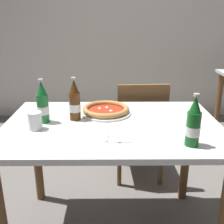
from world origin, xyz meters
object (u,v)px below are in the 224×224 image
Objects in this scene: beer_bottle_center at (193,124)px; beer_bottle_right at (75,102)px; pizza_margherita_near at (106,110)px; beer_bottle_left at (43,104)px; chair_behind_table at (140,126)px; dining_table_main at (112,142)px; napkin_with_cutlery at (112,135)px; paper_cup at (35,121)px.

beer_bottle_center is 0.67m from beer_bottle_right.
pizza_margherita_near is 0.38m from beer_bottle_left.
pizza_margherita_near is at bearing 29.90° from beer_bottle_right.
chair_behind_table reaches higher than pizza_margherita_near.
dining_table_main is 0.44m from beer_bottle_left.
napkin_with_cutlery is 0.41m from paper_cup.
beer_bottle_center and beer_bottle_right have the same top height.
paper_cup is (-0.19, -0.14, -0.06)m from beer_bottle_right.
pizza_margherita_near is at bearing 56.44° from chair_behind_table.
beer_bottle_center is at bearing -21.61° from beer_bottle_left.
pizza_margherita_near is 0.60m from beer_bottle_center.
napkin_with_cutlery is (0.04, -0.32, -0.02)m from pizza_margherita_near.
chair_behind_table is 3.44× the size of beer_bottle_right.
paper_cup reaches higher than napkin_with_cutlery.
beer_bottle_left reaches higher than dining_table_main.
paper_cup is at bearing 165.85° from beer_bottle_center.
napkin_with_cutlery is at bearing -90.63° from dining_table_main.
beer_bottle_right is (0.17, 0.04, 0.00)m from beer_bottle_left.
beer_bottle_center is (0.36, -0.27, 0.22)m from dining_table_main.
dining_table_main is 4.86× the size of beer_bottle_left.
pizza_margherita_near is 1.25× the size of beer_bottle_center.
pizza_margherita_near is (-0.04, 0.17, 0.14)m from dining_table_main.
beer_bottle_left is 0.44m from napkin_with_cutlery.
beer_bottle_center is at bearing 96.19° from chair_behind_table.
chair_behind_table is 0.79m from beer_bottle_right.
napkin_with_cutlery is at bearing -11.46° from paper_cup.
chair_behind_table is 3.44× the size of beer_bottle_left.
paper_cup is at bearing -146.58° from pizza_margherita_near.
chair_behind_table is at bearing 47.31° from paper_cup.
dining_table_main is 0.20m from napkin_with_cutlery.
beer_bottle_left is at bearing 78.58° from paper_cup.
beer_bottle_center reaches higher than paper_cup.
pizza_margherita_near is 0.33m from napkin_with_cutlery.
chair_behind_table is 0.59m from pizza_margherita_near.
chair_behind_table is 0.98m from paper_cup.
chair_behind_table reaches higher than paper_cup.
napkin_with_cutlery is (-0.37, 0.11, -0.10)m from beer_bottle_center.
beer_bottle_center is at bearing -17.04° from napkin_with_cutlery.
beer_bottle_left is 1.00× the size of beer_bottle_right.
dining_table_main is 3.88× the size of pizza_margherita_near.
paper_cup is at bearing 44.65° from chair_behind_table.
beer_bottle_left is at bearing 175.92° from dining_table_main.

